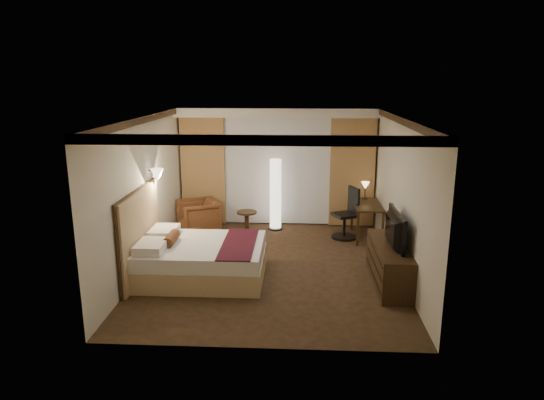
# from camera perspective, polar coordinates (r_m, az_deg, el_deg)

# --- Properties ---
(floor) EXTENTS (4.50, 5.50, 0.01)m
(floor) POSITION_cam_1_polar(r_m,az_deg,el_deg) (8.90, -0.14, -7.83)
(floor) COLOR #2F2112
(floor) RESTS_ON ground
(ceiling) EXTENTS (4.50, 5.50, 0.01)m
(ceiling) POSITION_cam_1_polar(r_m,az_deg,el_deg) (8.28, -0.15, 9.77)
(ceiling) COLOR white
(ceiling) RESTS_ON back_wall
(back_wall) EXTENTS (4.50, 0.02, 2.70)m
(back_wall) POSITION_cam_1_polar(r_m,az_deg,el_deg) (11.18, 0.64, 3.94)
(back_wall) COLOR beige
(back_wall) RESTS_ON floor
(left_wall) EXTENTS (0.02, 5.50, 2.70)m
(left_wall) POSITION_cam_1_polar(r_m,az_deg,el_deg) (8.90, -14.77, 0.81)
(left_wall) COLOR beige
(left_wall) RESTS_ON floor
(right_wall) EXTENTS (0.02, 5.50, 2.70)m
(right_wall) POSITION_cam_1_polar(r_m,az_deg,el_deg) (8.66, 14.89, 0.44)
(right_wall) COLOR beige
(right_wall) RESTS_ON floor
(crown_molding) EXTENTS (4.50, 5.50, 0.12)m
(crown_molding) POSITION_cam_1_polar(r_m,az_deg,el_deg) (8.28, -0.15, 9.36)
(crown_molding) COLOR black
(crown_molding) RESTS_ON ceiling
(soffit) EXTENTS (4.50, 0.50, 0.20)m
(soffit) POSITION_cam_1_polar(r_m,az_deg,el_deg) (10.77, 0.60, 10.26)
(soffit) COLOR white
(soffit) RESTS_ON ceiling
(curtain_sheer) EXTENTS (2.48, 0.04, 2.45)m
(curtain_sheer) POSITION_cam_1_polar(r_m,az_deg,el_deg) (11.12, 0.62, 3.36)
(curtain_sheer) COLOR silver
(curtain_sheer) RESTS_ON back_wall
(curtain_left_drape) EXTENTS (1.00, 0.14, 2.45)m
(curtain_left_drape) POSITION_cam_1_polar(r_m,az_deg,el_deg) (11.26, -8.09, 3.36)
(curtain_left_drape) COLOR tan
(curtain_left_drape) RESTS_ON back_wall
(curtain_right_drape) EXTENTS (1.00, 0.14, 2.45)m
(curtain_right_drape) POSITION_cam_1_polar(r_m,az_deg,el_deg) (11.12, 9.41, 3.17)
(curtain_right_drape) COLOR tan
(curtain_right_drape) RESTS_ON back_wall
(wall_sconce) EXTENTS (0.24, 0.24, 0.24)m
(wall_sconce) POSITION_cam_1_polar(r_m,az_deg,el_deg) (9.08, -13.34, 2.90)
(wall_sconce) COLOR white
(wall_sconce) RESTS_ON left_wall
(bed) EXTENTS (2.09, 1.63, 0.61)m
(bed) POSITION_cam_1_polar(r_m,az_deg,el_deg) (8.45, -8.15, -6.98)
(bed) COLOR white
(bed) RESTS_ON floor
(headboard) EXTENTS (0.12, 1.93, 1.50)m
(headboard) POSITION_cam_1_polar(r_m,az_deg,el_deg) (8.57, -15.23, -3.90)
(headboard) COLOR tan
(headboard) RESTS_ON floor
(armchair) EXTENTS (1.04, 1.06, 0.84)m
(armchair) POSITION_cam_1_polar(r_m,az_deg,el_deg) (10.70, -8.67, -1.82)
(armchair) COLOR #522618
(armchair) RESTS_ON floor
(side_table) EXTENTS (0.44, 0.44, 0.49)m
(side_table) POSITION_cam_1_polar(r_m,az_deg,el_deg) (10.72, -2.97, -2.61)
(side_table) COLOR black
(side_table) RESTS_ON floor
(floor_lamp) EXTENTS (0.34, 0.34, 1.61)m
(floor_lamp) POSITION_cam_1_polar(r_m,az_deg,el_deg) (10.82, 0.42, 0.66)
(floor_lamp) COLOR white
(floor_lamp) RESTS_ON floor
(desk) EXTENTS (0.55, 1.18, 0.75)m
(desk) POSITION_cam_1_polar(r_m,az_deg,el_deg) (10.53, 11.06, -2.42)
(desk) COLOR black
(desk) RESTS_ON floor
(desk_lamp) EXTENTS (0.18, 0.18, 0.34)m
(desk_lamp) POSITION_cam_1_polar(r_m,az_deg,el_deg) (10.81, 10.89, 1.01)
(desk_lamp) COLOR #FFD899
(desk_lamp) RESTS_ON desk
(office_chair) EXTENTS (0.70, 0.70, 1.11)m
(office_chair) POSITION_cam_1_polar(r_m,az_deg,el_deg) (10.38, 8.56, -1.54)
(office_chair) COLOR black
(office_chair) RESTS_ON floor
(dresser) EXTENTS (0.50, 1.74, 0.68)m
(dresser) POSITION_cam_1_polar(r_m,az_deg,el_deg) (8.32, 13.61, -7.34)
(dresser) COLOR black
(dresser) RESTS_ON floor
(television) EXTENTS (0.67, 1.14, 0.15)m
(television) POSITION_cam_1_polar(r_m,az_deg,el_deg) (8.10, 13.67, -2.98)
(television) COLOR black
(television) RESTS_ON dresser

